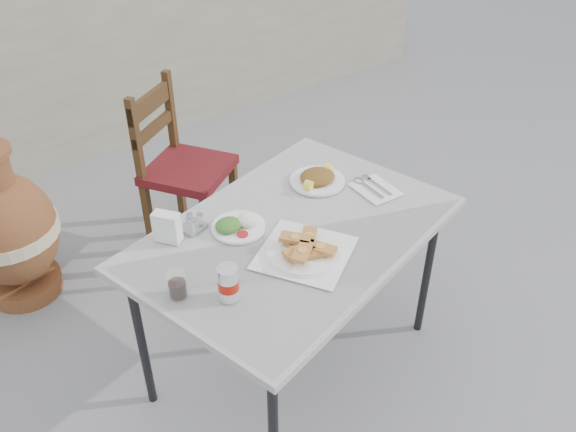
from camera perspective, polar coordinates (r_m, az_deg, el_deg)
ground at (r=2.84m, az=3.51°, el=-13.54°), size 80.00×80.00×0.00m
cafe_table at (r=2.36m, az=0.58°, el=-2.30°), size 1.39×1.10×0.75m
pide_plate at (r=2.20m, az=1.59°, el=-2.90°), size 0.44×0.44×0.07m
salad_rice_plate at (r=2.33m, az=-4.72°, el=-0.80°), size 0.21×0.21×0.05m
salad_chopped_plate at (r=2.59m, az=2.78°, el=3.54°), size 0.24×0.24×0.05m
soda_can at (r=2.01m, az=-5.61°, el=-6.26°), size 0.07×0.07×0.13m
cola_glass at (r=2.05m, az=-10.32°, el=-6.45°), size 0.07×0.07×0.09m
napkin_holder at (r=2.28m, az=-11.25°, el=-1.02°), size 0.10×0.11×0.12m
condiment_caddy at (r=2.35m, az=-8.88°, el=-0.73°), size 0.11×0.10×0.07m
cutlery_napkin at (r=2.59m, az=7.94°, el=2.68°), size 0.17×0.22×0.01m
chair at (r=3.29m, az=-9.95°, el=4.64°), size 0.56×0.56×0.92m
terracotta_urn at (r=3.22m, az=-24.72°, el=-1.25°), size 0.48×0.48×0.83m
back_wall at (r=4.34m, az=-18.77°, el=13.02°), size 6.00×0.25×1.20m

